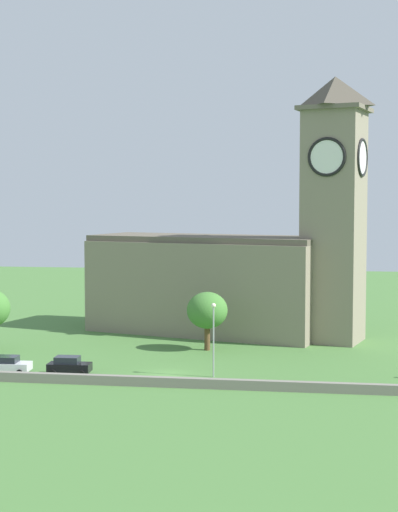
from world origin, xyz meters
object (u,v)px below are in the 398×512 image
at_px(car_black, 69,365).
at_px(tree_riverside_west, 207,311).
at_px(car_white, 6,365).
at_px(streetlamp_west_mid, 214,328).
at_px(church, 237,266).

xyz_separation_m(car_black, tree_riverside_west, (11.14, 14.30, 3.49)).
bearing_deg(car_white, streetlamp_west_mid, 4.05).
relative_size(church, car_black, 8.62).
bearing_deg(streetlamp_west_mid, car_black, -175.50).
bearing_deg(church, car_white, -126.86).
xyz_separation_m(car_black, streetlamp_west_mid, (13.60, 1.07, 3.75)).
height_order(car_white, tree_riverside_west, tree_riverside_west).
distance_m(church, tree_riverside_west, 11.96).
distance_m(streetlamp_west_mid, tree_riverside_west, 13.46).
bearing_deg(streetlamp_west_mid, car_white, -175.95).
relative_size(car_white, streetlamp_west_mid, 0.65).
height_order(car_black, streetlamp_west_mid, streetlamp_west_mid).
distance_m(car_black, tree_riverside_west, 18.46).
relative_size(car_white, tree_riverside_west, 0.71).
distance_m(car_white, streetlamp_west_mid, 20.08).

